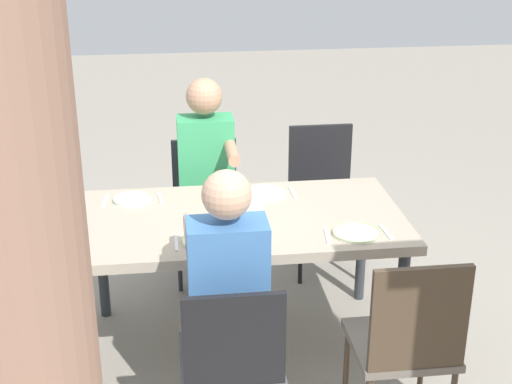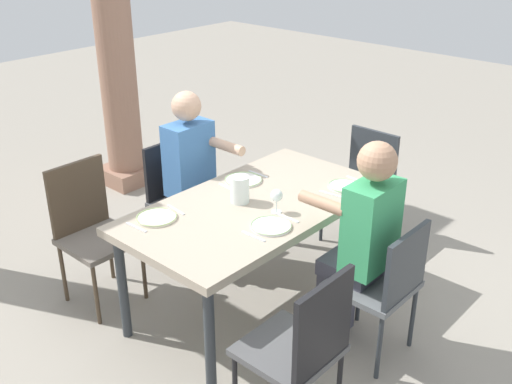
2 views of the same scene
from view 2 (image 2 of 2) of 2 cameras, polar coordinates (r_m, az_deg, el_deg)
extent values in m
plane|color=gray|center=(4.17, -0.11, -10.55)|extent=(16.00, 16.00, 0.00)
cube|color=tan|center=(3.78, -0.12, -1.37)|extent=(1.71, 0.92, 0.05)
cylinder|color=#2D3338|center=(3.79, -12.48, -8.76)|extent=(0.06, 0.06, 0.72)
cylinder|color=#2D3338|center=(4.70, 2.79, -1.03)|extent=(0.06, 0.06, 0.72)
cylinder|color=#2D3338|center=(3.30, -4.39, -13.91)|extent=(0.06, 0.06, 0.72)
cylinder|color=#2D3338|center=(4.32, 10.60, -4.00)|extent=(0.06, 0.06, 0.72)
cube|color=#6A6158|center=(4.10, -14.54, -4.47)|extent=(0.44, 0.44, 0.04)
cube|color=#473828|center=(4.15, -16.48, -0.53)|extent=(0.42, 0.03, 0.50)
cylinder|color=#473828|center=(4.00, -14.86, -9.35)|extent=(0.03, 0.03, 0.44)
cylinder|color=#473828|center=(4.18, -10.55, -7.29)|extent=(0.03, 0.03, 0.44)
cylinder|color=#473828|center=(4.29, -17.74, -7.27)|extent=(0.03, 0.03, 0.44)
cylinder|color=#473828|center=(4.45, -13.60, -5.44)|extent=(0.03, 0.03, 0.44)
cube|color=#4F4F50|center=(3.10, 3.08, -14.66)|extent=(0.44, 0.44, 0.04)
cube|color=black|center=(2.86, 6.38, -12.58)|extent=(0.42, 0.03, 0.49)
cylinder|color=black|center=(3.46, 2.52, -14.80)|extent=(0.03, 0.03, 0.43)
cylinder|color=black|center=(3.29, 7.86, -17.53)|extent=(0.03, 0.03, 0.43)
cube|color=#4F4F50|center=(4.51, -6.53, -1.14)|extent=(0.44, 0.44, 0.04)
cube|color=black|center=(4.56, -8.35, 2.10)|extent=(0.42, 0.03, 0.44)
cylinder|color=black|center=(4.39, -6.56, -5.42)|extent=(0.03, 0.03, 0.43)
cylinder|color=black|center=(4.61, -3.05, -3.65)|extent=(0.03, 0.03, 0.43)
cylinder|color=black|center=(4.64, -9.71, -3.77)|extent=(0.03, 0.03, 0.43)
cylinder|color=black|center=(4.86, -6.24, -2.18)|extent=(0.03, 0.03, 0.43)
cube|color=#5B5E61|center=(3.62, 10.88, -8.62)|extent=(0.44, 0.44, 0.04)
cube|color=#2D3338|center=(3.43, 14.01, -6.85)|extent=(0.42, 0.03, 0.42)
cylinder|color=#2D3338|center=(3.96, 9.73, -9.29)|extent=(0.03, 0.03, 0.43)
cylinder|color=#2D3338|center=(3.70, 6.45, -11.85)|extent=(0.03, 0.03, 0.43)
cylinder|color=#2D3338|center=(3.82, 14.59, -11.30)|extent=(0.03, 0.03, 0.43)
cylinder|color=#2D3338|center=(3.55, 11.56, -14.18)|extent=(0.03, 0.03, 0.43)
cube|color=#5B5E61|center=(4.77, 9.55, 0.35)|extent=(0.44, 0.44, 0.04)
cube|color=#2D3338|center=(4.85, 11.03, 3.35)|extent=(0.03, 0.42, 0.42)
cylinder|color=#2D3338|center=(4.83, 6.23, -2.27)|extent=(0.03, 0.03, 0.44)
cylinder|color=#2D3338|center=(4.65, 10.01, -3.70)|extent=(0.03, 0.03, 0.44)
cylinder|color=#2D3338|center=(5.11, 8.76, -0.79)|extent=(0.03, 0.03, 0.44)
cylinder|color=#2D3338|center=(4.94, 12.40, -2.08)|extent=(0.03, 0.03, 0.44)
cube|color=#3F3F4C|center=(3.84, 7.55, -10.09)|extent=(0.24, 0.14, 0.46)
cube|color=#3F3F4C|center=(3.65, 8.96, -7.02)|extent=(0.28, 0.32, 0.10)
cube|color=#389E60|center=(3.44, 10.83, -3.21)|extent=(0.34, 0.20, 0.53)
sphere|color=tan|center=(3.28, 11.38, 2.87)|extent=(0.22, 0.22, 0.22)
cylinder|color=tan|center=(3.40, 6.31, -1.06)|extent=(0.07, 0.30, 0.07)
cube|color=#3F3F4C|center=(4.45, -4.25, -4.58)|extent=(0.24, 0.14, 0.46)
cube|color=#3F3F4C|center=(4.38, -5.19, -1.01)|extent=(0.28, 0.32, 0.10)
cube|color=#3F72B2|center=(4.32, -6.35, 3.16)|extent=(0.34, 0.20, 0.53)
sphere|color=tan|center=(4.19, -6.60, 8.07)|extent=(0.21, 0.21, 0.21)
cylinder|color=tan|center=(4.21, -2.80, 4.35)|extent=(0.07, 0.30, 0.07)
cube|color=#936B56|center=(6.04, -12.03, 1.69)|extent=(0.44, 0.44, 0.16)
cylinder|color=#936B56|center=(5.63, -13.42, 15.60)|extent=(0.34, 0.34, 2.79)
cylinder|color=silver|center=(3.62, -9.37, -2.42)|extent=(0.24, 0.24, 0.01)
torus|color=#A0BE77|center=(3.62, -9.38, -2.32)|extent=(0.24, 0.24, 0.01)
cube|color=silver|center=(3.55, -11.24, -3.29)|extent=(0.02, 0.17, 0.01)
cube|color=silver|center=(3.71, -7.58, -1.67)|extent=(0.04, 0.17, 0.01)
cylinder|color=white|center=(3.48, 1.42, -3.26)|extent=(0.24, 0.24, 0.01)
torus|color=#A9CD91|center=(3.48, 1.42, -3.16)|extent=(0.24, 0.24, 0.01)
cylinder|color=white|center=(3.66, 1.94, -1.88)|extent=(0.06, 0.06, 0.00)
cylinder|color=white|center=(3.64, 1.95, -1.34)|extent=(0.01, 0.01, 0.07)
sphere|color=white|center=(3.61, 1.96, -0.33)|extent=(0.08, 0.08, 0.08)
cube|color=silver|center=(3.39, -0.24, -4.20)|extent=(0.02, 0.17, 0.01)
cube|color=silver|center=(3.59, 2.98, -2.45)|extent=(0.02, 0.17, 0.01)
cylinder|color=white|center=(4.07, -1.21, 1.12)|extent=(0.25, 0.25, 0.01)
torus|color=#A4C786|center=(4.06, -1.21, 1.21)|extent=(0.25, 0.25, 0.01)
cube|color=silver|center=(3.97, -2.69, 0.42)|extent=(0.03, 0.17, 0.01)
cube|color=silver|center=(4.17, 0.20, 1.71)|extent=(0.02, 0.17, 0.01)
cylinder|color=white|center=(4.02, 8.35, 0.53)|extent=(0.22, 0.22, 0.01)
torus|color=#A9CD91|center=(4.02, 8.35, 0.62)|extent=(0.22, 0.22, 0.01)
cube|color=silver|center=(3.91, 7.10, -0.19)|extent=(0.03, 0.17, 0.01)
cube|color=silver|center=(4.14, 9.52, 1.14)|extent=(0.03, 0.17, 0.01)
cylinder|color=white|center=(3.75, -1.53, 0.25)|extent=(0.12, 0.12, 0.17)
cylinder|color=#EFEAC6|center=(3.76, -1.53, -0.10)|extent=(0.11, 0.11, 0.11)
camera|label=1|loc=(6.43, -23.41, 22.63)|focal=51.45mm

